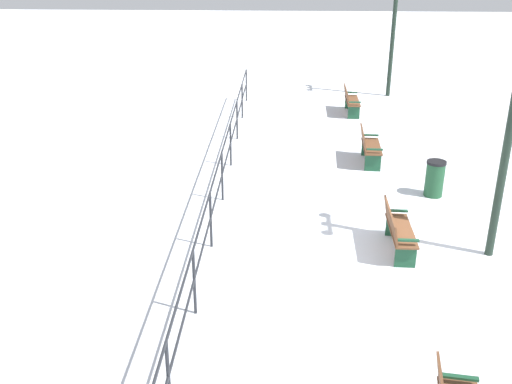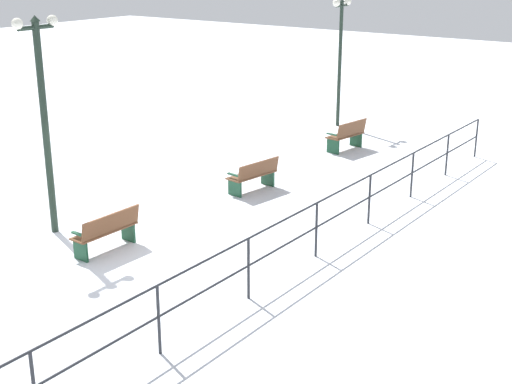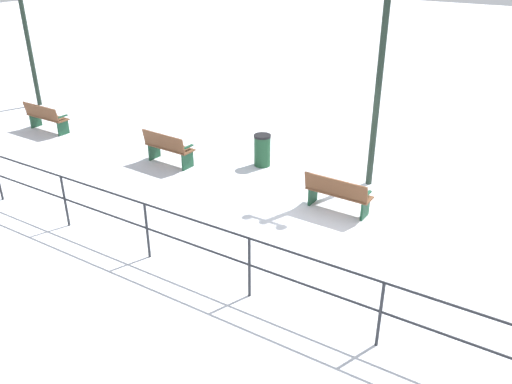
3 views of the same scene
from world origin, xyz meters
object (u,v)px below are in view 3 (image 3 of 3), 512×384
at_px(bench_third, 338,193).
at_px(lamppost_middle, 380,69).
at_px(trash_bin, 262,150).
at_px(lamppost_far, 25,23).
at_px(bench_fourth, 168,147).
at_px(bench_fifth, 46,117).

relative_size(bench_third, lamppost_middle, 0.32).
height_order(bench_third, trash_bin, same).
bearing_deg(lamppost_far, bench_third, -98.09).
height_order(bench_fourth, lamppost_far, lamppost_far).
distance_m(lamppost_middle, trash_bin, 3.69).
height_order(lamppost_far, trash_bin, lamppost_far).
relative_size(bench_third, bench_fourth, 1.04).
relative_size(bench_third, trash_bin, 1.73).
xyz_separation_m(bench_fourth, trash_bin, (1.24, -2.13, -0.05)).
bearing_deg(bench_fifth, lamppost_middle, -79.14).
bearing_deg(bench_fourth, lamppost_middle, -68.35).
bearing_deg(trash_bin, bench_third, -115.75).
bearing_deg(bench_fifth, lamppost_far, 57.84).
bearing_deg(bench_third, lamppost_middle, -1.04).
bearing_deg(bench_third, bench_fourth, 90.53).
distance_m(bench_fifth, trash_bin, 7.09).
xyz_separation_m(bench_fourth, bench_fifth, (-0.01, 4.85, -0.01)).
distance_m(bench_third, lamppost_middle, 2.93).
bearing_deg(trash_bin, bench_fourth, 120.20).
xyz_separation_m(lamppost_far, trash_bin, (-0.43, -9.54, -2.36)).
distance_m(bench_third, bench_fifth, 9.70).
bearing_deg(bench_fourth, trash_bin, -56.93).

